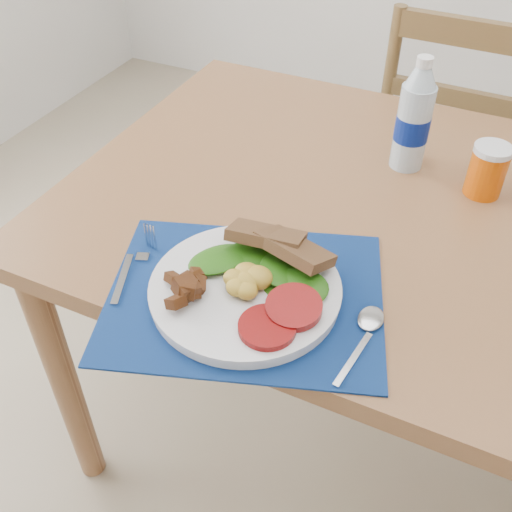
% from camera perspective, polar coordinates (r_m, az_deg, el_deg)
% --- Properties ---
extents(ground, '(4.00, 4.00, 0.00)m').
position_cam_1_polar(ground, '(1.61, 9.31, -22.28)').
color(ground, gray).
rests_on(ground, ground).
extents(table, '(1.40, 0.90, 0.75)m').
position_cam_1_polar(table, '(1.21, 15.65, 0.47)').
color(table, brown).
rests_on(table, ground).
extents(chair_far, '(0.42, 0.40, 1.10)m').
position_cam_1_polar(chair_far, '(1.89, 18.01, 11.91)').
color(chair_far, brown).
rests_on(chair_far, ground).
extents(placemat, '(0.52, 0.46, 0.00)m').
position_cam_1_polar(placemat, '(0.95, -1.03, -3.78)').
color(placemat, black).
rests_on(placemat, table).
extents(breakfast_plate, '(0.30, 0.30, 0.07)m').
position_cam_1_polar(breakfast_plate, '(0.94, -1.48, -2.86)').
color(breakfast_plate, silver).
rests_on(breakfast_plate, placemat).
extents(fork, '(0.05, 0.17, 0.00)m').
position_cam_1_polar(fork, '(1.02, -11.41, -0.82)').
color(fork, '#B2B5BA').
rests_on(fork, placemat).
extents(spoon, '(0.04, 0.17, 0.00)m').
position_cam_1_polar(spoon, '(0.91, 10.35, -7.12)').
color(spoon, '#B2B5BA').
rests_on(spoon, placemat).
extents(water_bottle, '(0.07, 0.07, 0.23)m').
position_cam_1_polar(water_bottle, '(1.24, 14.77, 12.37)').
color(water_bottle, '#ADBFCC').
rests_on(water_bottle, table).
extents(juice_glass, '(0.07, 0.07, 0.10)m').
position_cam_1_polar(juice_glass, '(1.23, 21.13, 7.49)').
color(juice_glass, '#D05005').
rests_on(juice_glass, table).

